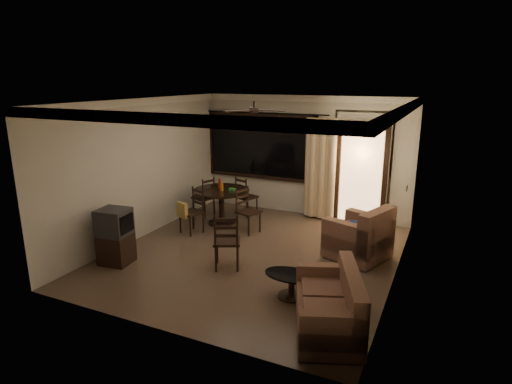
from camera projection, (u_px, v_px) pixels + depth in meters
The scene contains 12 objects.
ground at pixel (254, 254), 7.97m from camera, with size 5.50×5.50×0.00m, color #7F6651.
room_shell at pixel (317, 146), 8.80m from camera, with size 5.50×6.70×5.50m.
dining_table at pixel (221, 197), 9.51m from camera, with size 1.25×1.25×1.00m.
dining_chair_west at pixel (204, 205), 10.09m from camera, with size 0.53×0.53×0.95m.
dining_chair_east at pixel (248, 219), 9.04m from camera, with size 0.53×0.53×0.95m.
dining_chair_south at pixel (191, 219), 9.00m from camera, with size 0.53×0.57×0.95m.
dining_chair_north at pixel (246, 204), 10.15m from camera, with size 0.53×0.53×0.95m.
tv_cabinet at pixel (115, 236), 7.48m from camera, with size 0.58×0.53×0.99m.
sofa at pixel (332, 307), 5.52m from camera, with size 1.25×1.65×0.78m.
armchair at pixel (361, 238), 7.69m from camera, with size 1.22×1.22×0.95m.
coffee_table at pixel (292, 282), 6.36m from camera, with size 0.84×0.50×0.37m.
side_chair at pixel (227, 251), 7.33m from camera, with size 0.60×0.60×1.01m.
Camera 1 is at (3.15, -6.69, 3.19)m, focal length 30.00 mm.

